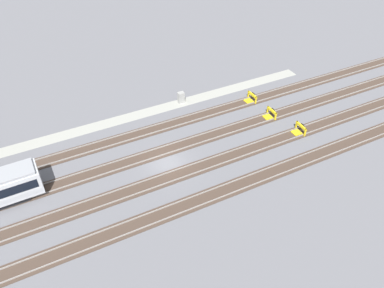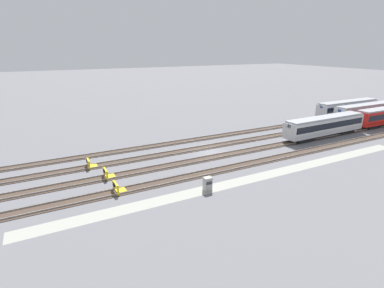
{
  "view_description": "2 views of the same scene",
  "coord_description": "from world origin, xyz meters",
  "px_view_note": "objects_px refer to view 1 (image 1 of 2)",
  "views": [
    {
      "loc": [
        11.99,
        30.15,
        30.1
      ],
      "look_at": [
        -3.2,
        0.0,
        1.8
      ],
      "focal_mm": 35.0,
      "sensor_mm": 36.0,
      "label": 1
    },
    {
      "loc": [
        -22.83,
        -37.53,
        15.5
      ],
      "look_at": [
        -3.2,
        0.0,
        1.8
      ],
      "focal_mm": 28.0,
      "sensor_mm": 36.0,
      "label": 2
    }
  ],
  "objects_px": {
    "bumper_stop_middle_track": "(299,130)",
    "bumper_stop_nearest_track": "(251,98)",
    "electrical_cabinet": "(181,97)",
    "bumper_stop_near_inner_track": "(270,114)"
  },
  "relations": [
    {
      "from": "bumper_stop_middle_track",
      "to": "bumper_stop_nearest_track",
      "type": "bearing_deg",
      "value": -80.9
    },
    {
      "from": "bumper_stop_middle_track",
      "to": "electrical_cabinet",
      "type": "height_order",
      "value": "electrical_cabinet"
    },
    {
      "from": "bumper_stop_nearest_track",
      "to": "electrical_cabinet",
      "type": "relative_size",
      "value": 1.25
    },
    {
      "from": "bumper_stop_middle_track",
      "to": "electrical_cabinet",
      "type": "distance_m",
      "value": 17.01
    },
    {
      "from": "bumper_stop_nearest_track",
      "to": "electrical_cabinet",
      "type": "bearing_deg",
      "value": -25.28
    },
    {
      "from": "bumper_stop_nearest_track",
      "to": "bumper_stop_middle_track",
      "type": "distance_m",
      "value": 9.16
    },
    {
      "from": "bumper_stop_middle_track",
      "to": "electrical_cabinet",
      "type": "bearing_deg",
      "value": -51.67
    },
    {
      "from": "bumper_stop_near_inner_track",
      "to": "bumper_stop_middle_track",
      "type": "bearing_deg",
      "value": 106.11
    },
    {
      "from": "bumper_stop_nearest_track",
      "to": "bumper_stop_middle_track",
      "type": "relative_size",
      "value": 1.0
    },
    {
      "from": "electrical_cabinet",
      "to": "bumper_stop_near_inner_track",
      "type": "bearing_deg",
      "value": 136.34
    }
  ]
}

